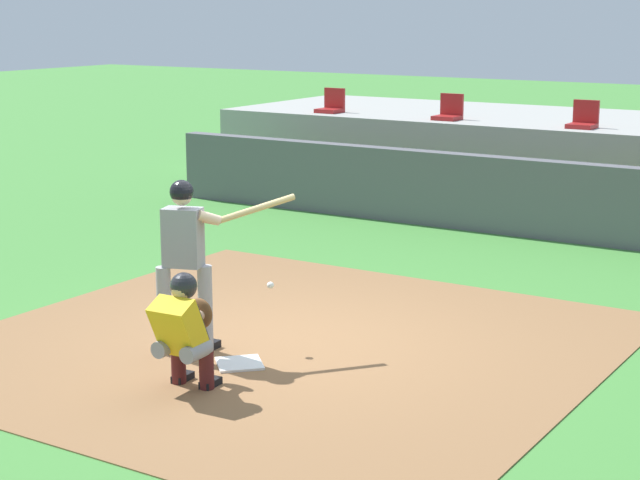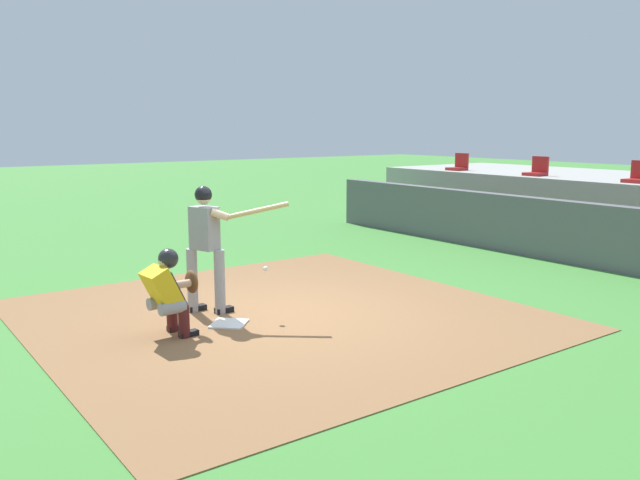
% 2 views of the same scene
% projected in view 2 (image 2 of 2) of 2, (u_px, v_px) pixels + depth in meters
% --- Properties ---
extents(ground_plane, '(80.00, 80.00, 0.00)m').
position_uv_depth(ground_plane, '(280.00, 315.00, 9.09)').
color(ground_plane, '#428438').
extents(dirt_infield, '(6.40, 6.40, 0.01)m').
position_uv_depth(dirt_infield, '(280.00, 315.00, 9.09)').
color(dirt_infield, olive).
rests_on(dirt_infield, ground).
extents(home_plate, '(0.62, 0.62, 0.02)m').
position_uv_depth(home_plate, '(229.00, 324.00, 8.63)').
color(home_plate, white).
rests_on(home_plate, dirt_infield).
extents(batter_at_plate, '(1.00, 1.15, 1.80)m').
position_uv_depth(batter_at_plate, '(207.00, 241.00, 9.02)').
color(batter_at_plate, '#99999E').
rests_on(batter_at_plate, ground).
extents(catcher_crouched, '(0.50, 1.78, 1.13)m').
position_uv_depth(catcher_crouched, '(170.00, 289.00, 8.07)').
color(catcher_crouched, gray).
rests_on(catcher_crouched, ground).
extents(dugout_wall, '(13.00, 0.30, 1.20)m').
position_uv_depth(dugout_wall, '(558.00, 230.00, 12.77)').
color(dugout_wall, '#59595E').
rests_on(dugout_wall, ground).
extents(dugout_bench, '(11.80, 0.44, 0.45)m').
position_uv_depth(dugout_bench, '(585.00, 244.00, 13.42)').
color(dugout_bench, olive).
rests_on(dugout_bench, ground).
extents(stadium_seat_0, '(0.46, 0.46, 0.48)m').
position_uv_depth(stadium_seat_0, '(459.00, 165.00, 18.42)').
color(stadium_seat_0, '#A51E1E').
rests_on(stadium_seat_0, stands_platform).
extents(stadium_seat_1, '(0.46, 0.46, 0.48)m').
position_uv_depth(stadium_seat_1, '(537.00, 170.00, 16.35)').
color(stadium_seat_1, '#A51E1E').
rests_on(stadium_seat_1, stands_platform).
extents(stadium_seat_2, '(0.46, 0.46, 0.48)m').
position_uv_depth(stadium_seat_2, '(638.00, 176.00, 14.28)').
color(stadium_seat_2, '#A51E1E').
rests_on(stadium_seat_2, stands_platform).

